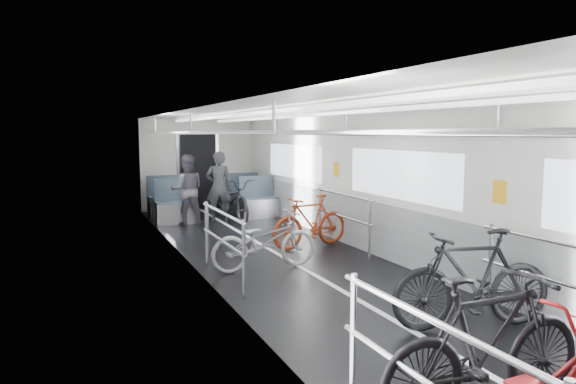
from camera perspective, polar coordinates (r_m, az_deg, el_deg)
name	(u,v)px	position (r m, az deg, el deg)	size (l,w,h in m)	color
car_shell	(268,186)	(8.96, -2.21, 0.72)	(3.02, 14.01, 2.41)	black
bike_left_mid	(487,346)	(4.06, 21.21, -15.69)	(0.51, 1.79, 1.07)	black
bike_left_far	(264,241)	(7.70, -2.65, -5.48)	(0.58, 1.65, 0.87)	#9F9EA3
bike_right_near	(472,279)	(5.75, 19.81, -9.10)	(0.50, 1.76, 1.06)	black
bike_right_far	(311,221)	(9.16, 2.52, -3.28)	(0.45, 1.58, 0.95)	maroon
bike_aisle	(233,200)	(11.96, -6.13, -0.84)	(0.67, 1.91, 1.01)	black
person_standing	(219,187)	(11.83, -7.72, 0.57)	(0.59, 0.39, 1.62)	black
person_seated	(187,190)	(11.62, -11.17, 0.26)	(0.76, 0.59, 1.57)	#29272E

